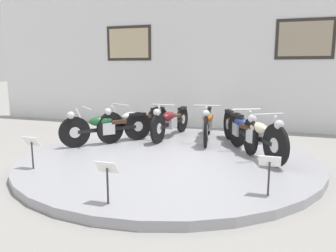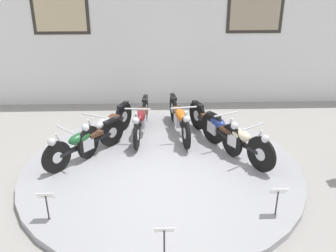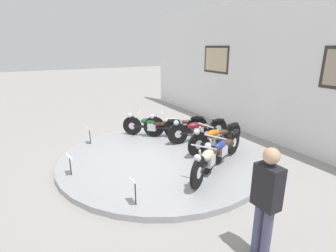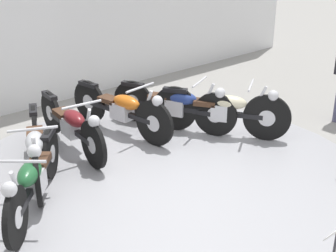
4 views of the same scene
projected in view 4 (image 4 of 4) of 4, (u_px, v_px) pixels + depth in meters
The scene contains 9 objects.
ground_plane at pixel (164, 186), 5.78m from camera, with size 60.00×60.00×0.00m, color gray.
display_platform at pixel (164, 182), 5.76m from camera, with size 5.23×5.23×0.13m, color #99999E.
motorcycle_green at pixel (33, 178), 4.96m from camera, with size 1.35×1.50×0.78m.
motorcycle_silver at pixel (36, 147), 5.61m from camera, with size 0.92×1.83×0.80m.
motorcycle_maroon at pixel (72, 124), 6.30m from camera, with size 0.54×1.97×0.79m.
motorcycle_orange at pixel (122, 108), 6.81m from camera, with size 0.54×2.00×0.81m.
motorcycle_blue at pixel (175, 104), 6.98m from camera, with size 0.87×1.85×0.80m.
motorcycle_cream at pixel (223, 109), 6.75m from camera, with size 1.14×1.74×0.82m.
info_placard_front_centre at pixel (336, 237), 4.02m from camera, with size 0.26×0.11×0.51m.
Camera 4 is at (-3.29, -3.80, 2.95)m, focal length 50.00 mm.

